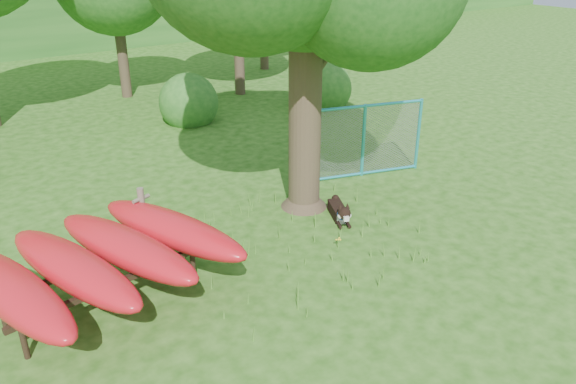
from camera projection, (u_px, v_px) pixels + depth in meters
ground at (319, 272)px, 9.60m from camera, size 80.00×80.00×0.00m
wooden_post at (144, 220)px, 9.88m from camera, size 0.35×0.18×1.29m
kayak_rack at (100, 257)px, 8.41m from camera, size 4.10×3.66×1.10m
husky_dog at (340, 212)px, 11.28m from camera, size 0.65×1.03×0.50m
fence_section at (363, 141)px, 13.09m from camera, size 2.90×0.92×2.92m
wildflower_clump at (338, 240)px, 10.25m from camera, size 0.10×0.09×0.21m
shrub_right at (324, 106)px, 18.95m from camera, size 1.80×1.80×1.80m
shrub_mid at (190, 122)px, 17.33m from camera, size 1.80×1.80×1.80m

